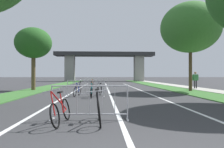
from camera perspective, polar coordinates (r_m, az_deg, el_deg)
The scene contains 21 objects.
grass_verge_left at distance 25.97m, azimuth -15.91°, elevation -3.25°, with size 2.49×55.12×0.05m, color #386B2D.
grass_verge_right at distance 26.24m, azimuth 12.96°, elevation -3.22°, with size 2.49×55.12×0.05m, color #386B2D.
sidewalk_path_right at distance 26.92m, azimuth 17.50°, elevation -3.11°, with size 1.92×55.12×0.08m, color #ADA89E.
lane_stripe_center at distance 18.70m, azimuth -0.96°, elevation -4.47°, with size 0.14×31.89×0.01m, color silver.
lane_stripe_right_lane at distance 19.00m, azimuth 7.81°, elevation -4.40°, with size 0.14×31.89×0.01m, color silver.
lane_stripe_left_lane at distance 18.83m, azimuth -9.80°, elevation -4.43°, with size 0.14×31.89×0.01m, color silver.
overpass_bridge at distance 48.36m, azimuth -1.98°, elevation 3.59°, with size 22.13×3.81×6.51m.
tree_left_oak_mid at distance 20.48m, azimuth -20.19°, elevation 7.68°, with size 3.21×3.21×5.60m.
tree_right_cypress_far at distance 19.52m, azimuth 20.14°, elevation 11.51°, with size 4.97×4.97×7.47m.
crowd_barrier_nearest at distance 6.57m, azimuth -5.99°, elevation -7.62°, with size 2.37×0.56×1.05m.
crowd_barrier_second at distance 13.55m, azimuth -7.00°, elevation -3.85°, with size 2.37×0.54×1.05m.
crowd_barrier_third at distance 20.50m, azimuth -4.22°, elevation -2.66°, with size 2.37×0.53×1.05m.
crowd_barrier_fourth at distance 27.50m, azimuth -5.02°, elevation -2.06°, with size 2.36×0.48×1.05m.
bicycle_teal_0 at distance 13.04m, azimuth -5.56°, elevation -4.74°, with size 0.52×1.61×0.90m.
bicycle_black_1 at distance 6.08m, azimuth -3.60°, elevation -9.46°, with size 0.54×1.74×0.98m.
bicycle_blue_2 at distance 14.02m, azimuth -9.17°, elevation -4.32°, with size 0.50×1.72×0.94m.
bicycle_silver_3 at distance 13.93m, azimuth -3.45°, elevation -4.45°, with size 0.47×1.67×0.96m.
bicycle_orange_4 at distance 26.93m, azimuth -5.33°, elevation -2.47°, with size 0.52×1.63×0.88m.
bicycle_white_5 at distance 27.09m, azimuth -8.48°, elevation -2.36°, with size 0.54×1.76×1.00m.
bicycle_red_6 at distance 6.20m, azimuth -13.49°, elevation -9.44°, with size 0.58×1.74×1.01m.
pedestrian_pushing_bike at distance 22.30m, azimuth 21.33°, elevation -1.13°, with size 0.61×0.28×1.69m.
Camera 1 is at (-0.55, -2.70, 1.35)m, focal length 34.32 mm.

